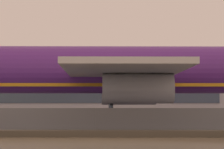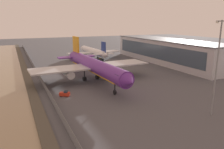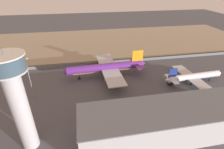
% 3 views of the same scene
% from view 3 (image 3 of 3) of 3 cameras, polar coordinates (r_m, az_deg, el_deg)
% --- Properties ---
extents(ground_plane, '(500.00, 500.00, 0.00)m').
position_cam_3_polar(ground_plane, '(121.80, -0.37, 0.41)').
color(ground_plane, '#4C4C51').
extents(waterfront_lagoon, '(320.00, 98.00, 0.01)m').
position_cam_3_polar(waterfront_lagoon, '(186.69, -4.30, 10.66)').
color(waterfront_lagoon, '#937F60').
rests_on(waterfront_lagoon, ground).
extents(shoreline_seawall, '(320.00, 3.00, 0.50)m').
position_cam_3_polar(shoreline_seawall, '(139.82, -1.86, 4.44)').
color(shoreline_seawall, '#474238').
rests_on(shoreline_seawall, ground).
extents(perimeter_fence, '(280.00, 0.10, 2.23)m').
position_cam_3_polar(perimeter_fence, '(135.42, -1.57, 4.00)').
color(perimeter_fence, slate).
rests_on(perimeter_fence, ground).
extents(cargo_jet_purple, '(56.64, 48.44, 16.71)m').
position_cam_3_polar(cargo_jet_purple, '(115.38, -1.78, 2.26)').
color(cargo_jet_purple, '#602889').
rests_on(cargo_jet_purple, ground).
extents(passenger_jet_white, '(39.89, 33.99, 12.16)m').
position_cam_3_polar(passenger_jet_white, '(119.32, 25.03, -0.65)').
color(passenger_jet_white, white).
rests_on(passenger_jet_white, ground).
extents(baggage_tug, '(2.98, 3.57, 1.80)m').
position_cam_3_polar(baggage_tug, '(129.95, -8.50, 2.40)').
color(baggage_tug, red).
rests_on(baggage_tug, ground).
extents(ops_van, '(5.39, 2.62, 2.48)m').
position_cam_3_polar(ops_van, '(114.63, 18.91, -2.54)').
color(ops_van, '#1E2328').
rests_on(ops_van, ground).
extents(control_tower, '(12.02, 12.02, 40.85)m').
position_cam_3_polar(control_tower, '(66.78, -28.74, -6.31)').
color(control_tower, '#ADADB2').
rests_on(control_tower, ground).
extents(terminal_building, '(82.91, 19.76, 13.46)m').
position_cam_3_polar(terminal_building, '(79.78, 21.15, -13.51)').
color(terminal_building, '#B2B2B7').
rests_on(terminal_building, ground).
extents(apron_light_mast_apron_west, '(3.20, 0.40, 23.87)m').
position_cam_3_polar(apron_light_mast_apron_west, '(100.40, -25.43, -0.65)').
color(apron_light_mast_apron_west, gray).
rests_on(apron_light_mast_apron_west, ground).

